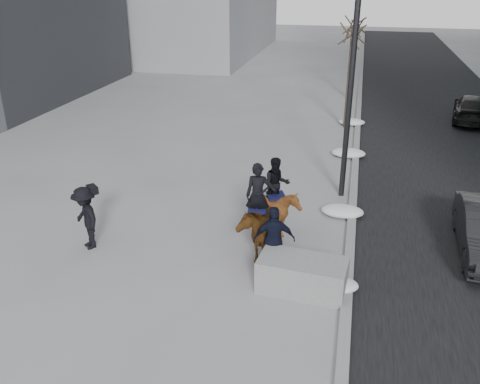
# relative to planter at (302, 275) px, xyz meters

# --- Properties ---
(ground) EXTENTS (120.00, 120.00, 0.00)m
(ground) POSITION_rel_planter_xyz_m (-1.94, 0.74, -0.41)
(ground) COLOR gray
(ground) RESTS_ON ground
(road) EXTENTS (8.00, 90.00, 0.01)m
(road) POSITION_rel_planter_xyz_m (5.06, 10.74, -0.40)
(road) COLOR black
(road) RESTS_ON ground
(curb) EXTENTS (0.25, 90.00, 0.12)m
(curb) POSITION_rel_planter_xyz_m (1.06, 10.74, -0.35)
(curb) COLOR gray
(curb) RESTS_ON ground
(planter) EXTENTS (2.12, 1.21, 0.81)m
(planter) POSITION_rel_planter_xyz_m (0.00, 0.00, 0.00)
(planter) COLOR gray
(planter) RESTS_ON ground
(car_far) EXTENTS (2.50, 4.63, 1.27)m
(car_far) POSITION_rel_planter_xyz_m (6.54, 16.37, 0.23)
(car_far) COLOR black
(car_far) RESTS_ON ground
(tree_near) EXTENTS (1.20, 1.20, 5.15)m
(tree_near) POSITION_rel_planter_xyz_m (0.46, 13.86, 2.17)
(tree_near) COLOR #382A21
(tree_near) RESTS_ON ground
(tree_far) EXTENTS (1.20, 1.20, 4.96)m
(tree_far) POSITION_rel_planter_xyz_m (0.46, 19.55, 2.07)
(tree_far) COLOR #33291E
(tree_far) RESTS_ON ground
(mounted_left) EXTENTS (1.11, 2.03, 2.50)m
(mounted_left) POSITION_rel_planter_xyz_m (-1.37, 1.37, 0.53)
(mounted_left) COLOR #512F10
(mounted_left) RESTS_ON ground
(mounted_right) EXTENTS (1.63, 1.71, 2.28)m
(mounted_right) POSITION_rel_planter_xyz_m (-1.07, 2.53, 0.51)
(mounted_right) COLOR #45180D
(mounted_right) RESTS_ON ground
(feeder) EXTENTS (1.10, 0.96, 1.75)m
(feeder) POSITION_rel_planter_xyz_m (-0.79, 0.69, 0.47)
(feeder) COLOR black
(feeder) RESTS_ON ground
(camera_crew) EXTENTS (1.28, 1.24, 1.75)m
(camera_crew) POSITION_rel_planter_xyz_m (-5.87, 0.72, 0.48)
(camera_crew) COLOR black
(camera_crew) RESTS_ON ground
(lamppost) EXTENTS (0.25, 0.80, 9.09)m
(lamppost) POSITION_rel_planter_xyz_m (0.66, 5.77, 4.59)
(lamppost) COLOR black
(lamppost) RESTS_ON ground
(snow_piles) EXTENTS (1.35, 14.80, 0.34)m
(snow_piles) POSITION_rel_planter_xyz_m (0.76, 7.66, -0.25)
(snow_piles) COLOR silver
(snow_piles) RESTS_ON ground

